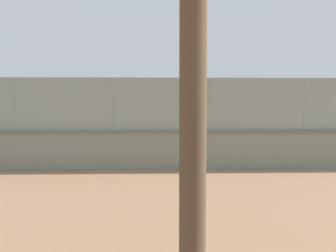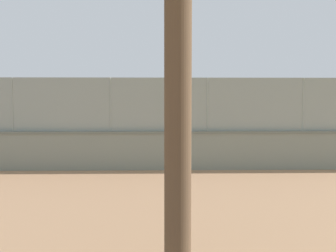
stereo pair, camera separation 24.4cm
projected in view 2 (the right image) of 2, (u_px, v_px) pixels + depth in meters
ground_plane at (162, 137)px, 25.67m from camera, size 260.00×260.00×0.00m
perimeter_wall at (159, 150)px, 13.42m from camera, size 23.93×0.63×1.35m
fence_panel_on_wall at (159, 104)px, 13.32m from camera, size 23.51×0.32×1.85m
player_crossing_court at (249, 123)px, 24.94m from camera, size 0.86×1.09×1.64m
player_foreground_swinging at (90, 125)px, 24.85m from camera, size 0.69×1.01×1.49m
sports_ball at (239, 140)px, 23.21m from camera, size 0.09×0.09×0.09m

